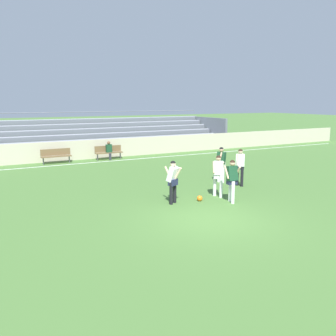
% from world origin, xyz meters
% --- Properties ---
extents(ground_plane, '(160.00, 160.00, 0.00)m').
position_xyz_m(ground_plane, '(0.00, 0.00, 0.00)').
color(ground_plane, '#477033').
extents(field_line_sideline, '(44.00, 0.12, 0.01)m').
position_xyz_m(field_line_sideline, '(0.00, 12.89, 0.00)').
color(field_line_sideline, white).
rests_on(field_line_sideline, ground).
extents(sideline_wall, '(48.00, 0.16, 1.26)m').
position_xyz_m(sideline_wall, '(0.00, 14.43, 0.63)').
color(sideline_wall, beige).
rests_on(sideline_wall, ground).
extents(bleacher_stand, '(23.35, 5.14, 2.94)m').
position_xyz_m(bleacher_stand, '(0.62, 17.62, 1.26)').
color(bleacher_stand, '#9EA3AD').
rests_on(bleacher_stand, ground).
extents(bench_near_bin, '(1.80, 0.40, 0.90)m').
position_xyz_m(bench_near_bin, '(-1.94, 13.62, 0.55)').
color(bench_near_bin, brown).
rests_on(bench_near_bin, ground).
extents(bench_centre_sideline, '(1.80, 0.40, 0.90)m').
position_xyz_m(bench_centre_sideline, '(1.44, 13.62, 0.55)').
color(bench_centre_sideline, brown).
rests_on(bench_centre_sideline, ground).
extents(spectator_seated, '(0.36, 0.42, 1.21)m').
position_xyz_m(spectator_seated, '(1.44, 13.51, 0.70)').
color(spectator_seated, '#2D2D38').
rests_on(spectator_seated, ground).
extents(player_dark_overlapping, '(0.49, 0.52, 1.63)m').
position_xyz_m(player_dark_overlapping, '(1.93, 1.39, 0.97)').
color(player_dark_overlapping, white).
rests_on(player_dark_overlapping, ground).
extents(player_white_pressing_high, '(0.70, 0.49, 1.68)m').
position_xyz_m(player_white_pressing_high, '(1.99, 2.34, 1.00)').
color(player_white_pressing_high, white).
rests_on(player_white_pressing_high, ground).
extents(player_white_wide_left, '(0.61, 0.48, 1.69)m').
position_xyz_m(player_white_wide_left, '(3.99, 3.42, 1.01)').
color(player_white_wide_left, black).
rests_on(player_white_wide_left, ground).
extents(player_dark_wide_right, '(0.58, 0.49, 1.68)m').
position_xyz_m(player_dark_wide_right, '(3.70, 4.44, 1.00)').
color(player_dark_wide_right, white).
rests_on(player_dark_wide_right, ground).
extents(player_white_dropping_back, '(0.51, 0.63, 1.63)m').
position_xyz_m(player_white_dropping_back, '(-0.09, 2.32, 0.96)').
color(player_white_dropping_back, black).
rests_on(player_white_dropping_back, ground).
extents(soccer_ball, '(0.22, 0.22, 0.22)m').
position_xyz_m(soccer_ball, '(0.98, 2.12, 0.11)').
color(soccer_ball, orange).
rests_on(soccer_ball, ground).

